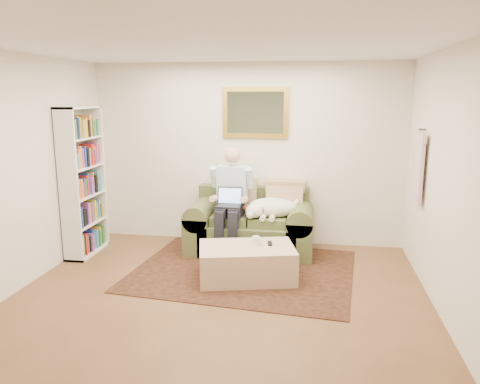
% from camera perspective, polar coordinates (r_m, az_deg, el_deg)
% --- Properties ---
extents(room_shell, '(4.51, 5.00, 2.61)m').
position_cam_1_polar(room_shell, '(4.70, -3.01, 1.35)').
color(room_shell, brown).
rests_on(room_shell, ground).
extents(rug, '(2.84, 2.37, 0.01)m').
position_cam_1_polar(rug, '(5.91, 0.44, -9.49)').
color(rug, black).
rests_on(rug, room_shell).
extents(sofa, '(1.72, 0.87, 1.03)m').
position_cam_1_polar(sofa, '(6.53, 1.29, -4.70)').
color(sofa, '#5B6A38').
rests_on(sofa, room_shell).
extents(seated_man, '(0.57, 0.81, 1.45)m').
position_cam_1_polar(seated_man, '(6.30, -1.22, -1.28)').
color(seated_man, '#8CC0D8').
rests_on(seated_man, sofa).
extents(laptop, '(0.33, 0.26, 0.24)m').
position_cam_1_polar(laptop, '(6.23, -1.33, -1.10)').
color(laptop, black).
rests_on(laptop, seated_man).
extents(sleeping_dog, '(0.71, 0.45, 0.26)m').
position_cam_1_polar(sleeping_dog, '(6.31, 3.97, -1.90)').
color(sleeping_dog, white).
rests_on(sleeping_dog, sofa).
extents(ottoman, '(1.24, 0.95, 0.40)m').
position_cam_1_polar(ottoman, '(5.59, 0.83, -8.61)').
color(ottoman, tan).
rests_on(ottoman, room_shell).
extents(coffee_mug, '(0.08, 0.08, 0.10)m').
position_cam_1_polar(coffee_mug, '(5.59, 1.95, -5.91)').
color(coffee_mug, white).
rests_on(coffee_mug, ottoman).
extents(tv_remote, '(0.07, 0.16, 0.02)m').
position_cam_1_polar(tv_remote, '(5.61, 3.66, -6.28)').
color(tv_remote, black).
rests_on(tv_remote, ottoman).
extents(bookshelf, '(0.28, 0.80, 2.00)m').
position_cam_1_polar(bookshelf, '(6.64, -18.62, 1.20)').
color(bookshelf, white).
rests_on(bookshelf, room_shell).
extents(wall_mirror, '(0.94, 0.04, 0.72)m').
position_cam_1_polar(wall_mirror, '(6.70, 1.88, 9.66)').
color(wall_mirror, gold).
rests_on(wall_mirror, room_shell).
extents(hanging_shirt, '(0.06, 0.52, 0.90)m').
position_cam_1_polar(hanging_shirt, '(5.94, 20.88, 3.28)').
color(hanging_shirt, beige).
rests_on(hanging_shirt, room_shell).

